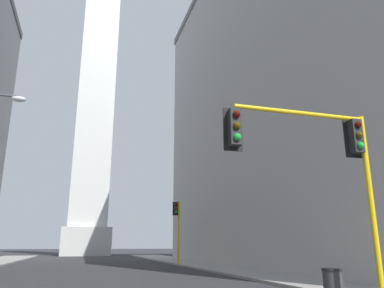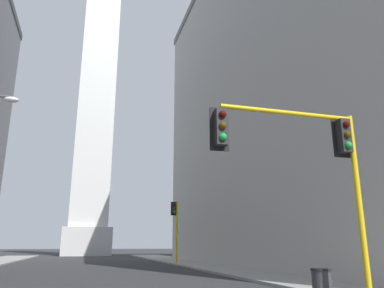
{
  "view_description": "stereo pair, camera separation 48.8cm",
  "coord_description": "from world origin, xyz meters",
  "views": [
    {
      "loc": [
        -1.26,
        -2.31,
        1.83
      ],
      "look_at": [
        15.25,
        53.94,
        17.72
      ],
      "focal_mm": 35.0,
      "sensor_mm": 36.0,
      "label": 1
    },
    {
      "loc": [
        -0.79,
        -2.45,
        1.83
      ],
      "look_at": [
        15.25,
        53.94,
        17.72
      ],
      "focal_mm": 35.0,
      "sensor_mm": 36.0,
      "label": 2
    }
  ],
  "objects": [
    {
      "name": "traffic_light_near_right",
      "position": [
        5.72,
        7.27,
        4.5
      ],
      "size": [
        4.96,
        0.51,
        5.9
      ],
      "color": "yellow",
      "rests_on": "ground_plane"
    },
    {
      "name": "traffic_light_mid_right",
      "position": [
        7.8,
        33.64,
        3.96
      ],
      "size": [
        0.77,
        0.51,
        6.01
      ],
      "color": "yellow",
      "rests_on": "ground_plane"
    },
    {
      "name": "building_right",
      "position": [
        26.06,
        27.74,
        16.83
      ],
      "size": [
        30.04,
        44.09,
        33.64
      ],
      "color": "#B2AFAA",
      "rests_on": "ground_plane"
    },
    {
      "name": "sidewalk_right",
      "position": [
        10.19,
        25.58,
        0.07
      ],
      "size": [
        5.0,
        85.26,
        0.15
      ],
      "primitive_type": "cube",
      "color": "gray",
      "rests_on": "ground_plane"
    },
    {
      "name": "trash_bin",
      "position": [
        6.9,
        8.95,
        0.55
      ],
      "size": [
        0.67,
        0.67,
        1.09
      ],
      "color": "#38383A",
      "rests_on": "ground_plane"
    },
    {
      "name": "obelisk",
      "position": [
        0.0,
        71.05,
        33.78
      ],
      "size": [
        8.62,
        8.62,
        70.05
      ],
      "color": "silver",
      "rests_on": "ground_plane"
    }
  ]
}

